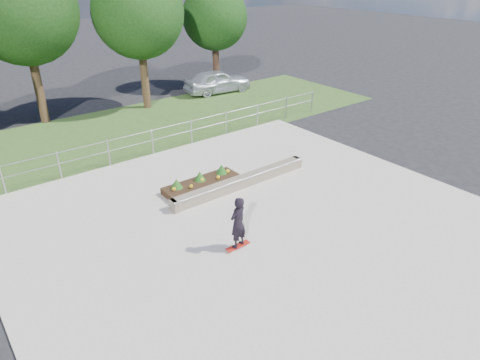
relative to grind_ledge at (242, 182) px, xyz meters
The scene contains 11 objects.
ground 2.91m from the grind_ledge, 113.76° to the right, with size 120.00×120.00×0.00m, color black.
grass_verge 8.43m from the grind_ledge, 97.95° to the left, with size 30.00×8.00×0.02m, color #304C1E.
concrete_slab 2.91m from the grind_ledge, 113.76° to the right, with size 15.00×15.00×0.06m, color #AEA79A.
fence 5.01m from the grind_ledge, 103.53° to the left, with size 20.06×0.06×1.20m.
tree_mid_left 13.95m from the grind_ledge, 106.54° to the left, with size 5.25×5.25×8.25m.
tree_mid_right 12.52m from the grind_ledge, 80.82° to the left, with size 4.90×4.90×7.70m.
tree_far_right 15.63m from the grind_ledge, 58.63° to the left, with size 4.20×4.20×6.60m.
grind_ledge is the anchor object (origin of this frame).
planter_bed 1.45m from the grind_ledge, 146.99° to the left, with size 3.00×1.20×0.61m.
skateboarder 3.97m from the grind_ledge, 129.54° to the right, with size 0.80×0.51×1.70m.
parked_car 13.45m from the grind_ledge, 58.69° to the left, with size 1.76×4.37×1.49m, color silver.
Camera 1 is at (-7.64, -8.61, 7.62)m, focal length 32.00 mm.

